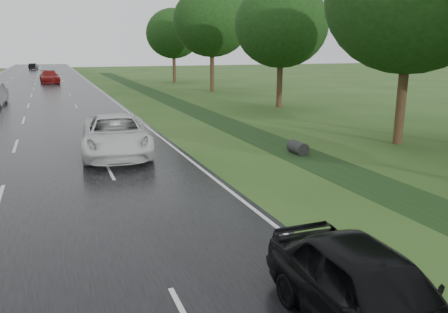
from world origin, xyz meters
TOP-DOWN VIEW (x-y plane):
  - road at (0.00, 45.00)m, footprint 14.00×180.00m
  - edge_stripe_east at (6.75, 45.00)m, footprint 0.12×180.00m
  - center_line at (0.00, 45.00)m, footprint 0.12×180.00m
  - drainage_ditch at (11.50, 18.71)m, footprint 2.20×120.00m
  - tree_east_c at (18.20, 24.00)m, footprint 7.00×7.00m
  - tree_east_d at (17.80, 38.00)m, footprint 8.00×8.00m
  - tree_east_f at (17.50, 52.00)m, footprint 7.20×7.20m
  - white_pickup at (4.15, 12.67)m, footprint 3.29×6.17m
  - dark_sedan at (6.00, -1.26)m, footprint 1.86×4.40m
  - far_car_red at (1.80, 56.41)m, footprint 2.67×5.68m
  - far_car_dark at (-1.20, 98.60)m, footprint 1.89×4.18m

SIDE VIEW (x-z plane):
  - road at x=0.00m, z-range 0.00..0.04m
  - drainage_ditch at x=11.50m, z-range -0.24..0.32m
  - edge_stripe_east at x=6.75m, z-range 0.04..0.05m
  - center_line at x=0.00m, z-range 0.04..0.05m
  - far_car_dark at x=-1.20m, z-range 0.04..1.37m
  - dark_sedan at x=6.00m, z-range 0.04..1.53m
  - far_car_red at x=1.80m, z-range 0.04..1.64m
  - white_pickup at x=4.15m, z-range 0.04..1.69m
  - tree_east_c at x=18.20m, z-range 1.49..10.78m
  - tree_east_f at x=17.50m, z-range 1.56..11.18m
  - tree_east_d at x=17.80m, z-range 1.77..12.53m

